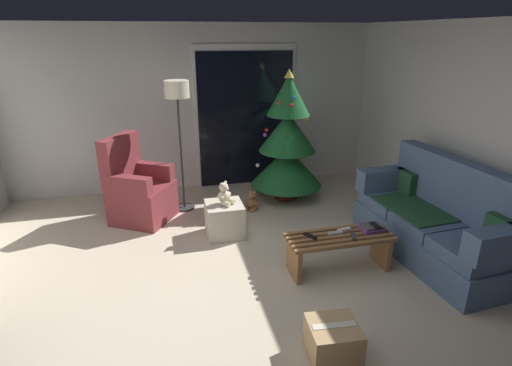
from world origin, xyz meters
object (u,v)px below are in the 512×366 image
Objects in this scene: christmas_tree at (287,144)px; floor_lamp at (178,102)px; teddy_bear_cream at (225,195)px; teddy_bear_chestnut_by_tree at (252,202)px; cell_phone at (375,225)px; armchair at (138,191)px; book_stack at (372,227)px; couch at (437,223)px; remote_silver at (335,233)px; cardboard_box_taped_mid_floor at (333,341)px; ottoman at (225,219)px; remote_white at (344,230)px; remote_graphite at (354,236)px; coffee_table at (339,247)px; remote_black at (310,236)px.

christmas_tree reaches higher than floor_lamp.
teddy_bear_chestnut_by_tree is at bearing 53.18° from teddy_bear_cream.
armchair reaches higher than cell_phone.
book_stack is 1.73m from teddy_bear_cream.
teddy_bear_chestnut_by_tree is (-1.69, 1.68, -0.28)m from couch.
book_stack is 0.24× the size of armchair.
remote_silver is at bearing 179.30° from couch.
floor_lamp is (-2.61, 1.95, 1.11)m from couch.
cardboard_box_taped_mid_floor is (1.49, -2.89, -0.25)m from armchair.
cardboard_box_taped_mid_floor is at bearing -77.85° from ottoman.
floor_lamp is 3.50m from cardboard_box_taped_mid_floor.
cardboard_box_taped_mid_floor is at bearing -37.23° from remote_white.
couch reaches higher than remote_silver.
remote_white reaches higher than ottoman.
armchair is 2.57× the size of ottoman.
book_stack is 0.61× the size of ottoman.
remote_white is 0.08× the size of christmas_tree.
couch is 6.96× the size of teddy_bear_cream.
christmas_tree is 1.66m from floor_lamp.
cardboard_box_taped_mid_floor is at bearing -105.43° from remote_graphite.
armchair is 1.26m from ottoman.
book_stack is at bearing -61.22° from teddy_bear_chestnut_by_tree.
book_stack is 1.75m from ottoman.
book_stack is (0.27, 0.11, 0.01)m from remote_graphite.
coffee_table is at bearing -173.47° from book_stack.
remote_graphite is at bearing -126.66° from remote_silver.
book_stack is 1.52m from cardboard_box_taped_mid_floor.
remote_black is at bearing 89.07° from remote_silver.
couch is 1.76× the size of armchair.
teddy_bear_chestnut_by_tree is (-0.65, 1.77, -0.29)m from remote_graphite.
armchair reaches higher than book_stack.
remote_silver is at bearing -93.05° from christmas_tree.
teddy_bear_chestnut_by_tree is (0.49, 0.66, -0.41)m from teddy_bear_cream.
floor_lamp reaches higher than couch.
remote_silver is at bearing -73.39° from teddy_bear_chestnut_by_tree.
cell_phone is (0.71, -0.02, 0.05)m from remote_black.
couch is 1.07m from remote_white.
couch is 1.05× the size of christmas_tree.
couch is 2.40m from teddy_bear_chestnut_by_tree.
remote_black is at bearing -100.97° from christmas_tree.
coffee_table is 2.75m from floor_lamp.
armchair is 2.77× the size of cardboard_box_taped_mid_floor.
cell_phone is 0.50× the size of teddy_bear_cream.
coffee_table is at bearing 140.83° from remote_black.
couch is 4.51× the size of ottoman.
coffee_table is at bearing 166.59° from remote_graphite.
cell_phone reaches higher than remote_black.
coffee_table is 3.86× the size of teddy_bear_chestnut_by_tree.
armchair is at bearing -75.58° from remote_black.
coffee_table is at bearing -45.81° from teddy_bear_cream.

